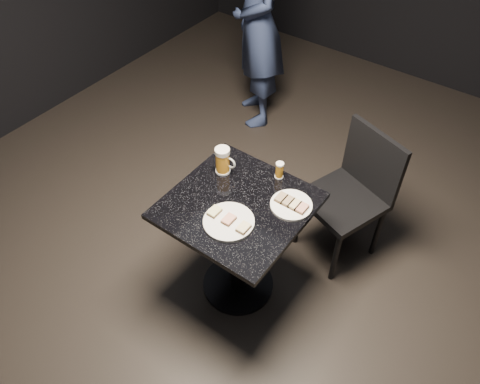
% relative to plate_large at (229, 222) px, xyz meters
% --- Properties ---
extents(floor, '(6.00, 6.00, 0.00)m').
position_rel_plate_large_xyz_m(floor, '(-0.04, 0.13, -0.76)').
color(floor, black).
rests_on(floor, ground).
extents(plate_large, '(0.26, 0.26, 0.01)m').
position_rel_plate_large_xyz_m(plate_large, '(0.00, 0.00, 0.00)').
color(plate_large, white).
rests_on(plate_large, table).
extents(plate_small, '(0.22, 0.22, 0.01)m').
position_rel_plate_large_xyz_m(plate_small, '(0.19, 0.28, 0.00)').
color(plate_small, white).
rests_on(plate_small, table).
extents(patron, '(0.73, 0.73, 1.71)m').
position_rel_plate_large_xyz_m(patron, '(-0.98, 1.68, 0.10)').
color(patron, navy).
rests_on(patron, floor).
extents(table, '(0.70, 0.70, 0.75)m').
position_rel_plate_large_xyz_m(table, '(-0.04, 0.13, -0.25)').
color(table, black).
rests_on(table, floor).
extents(beer_mug, '(0.12, 0.08, 0.16)m').
position_rel_plate_large_xyz_m(beer_mug, '(-0.25, 0.28, 0.07)').
color(beer_mug, white).
rests_on(beer_mug, table).
extents(beer_tumbler, '(0.05, 0.05, 0.10)m').
position_rel_plate_large_xyz_m(beer_tumbler, '(0.02, 0.43, 0.04)').
color(beer_tumbler, white).
rests_on(beer_tumbler, table).
extents(chair, '(0.54, 0.54, 0.88)m').
position_rel_plate_large_xyz_m(chair, '(0.32, 0.82, -0.26)').
color(chair, black).
rests_on(chair, floor).
extents(canapes_on_plate_large, '(0.23, 0.07, 0.02)m').
position_rel_plate_large_xyz_m(canapes_on_plate_large, '(-0.00, 0.00, 0.02)').
color(canapes_on_plate_large, '#4C3521').
rests_on(canapes_on_plate_large, plate_large).
extents(canapes_on_plate_small, '(0.17, 0.07, 0.02)m').
position_rel_plate_large_xyz_m(canapes_on_plate_small, '(0.19, 0.28, 0.02)').
color(canapes_on_plate_small, '#4C3521').
rests_on(canapes_on_plate_small, plate_small).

